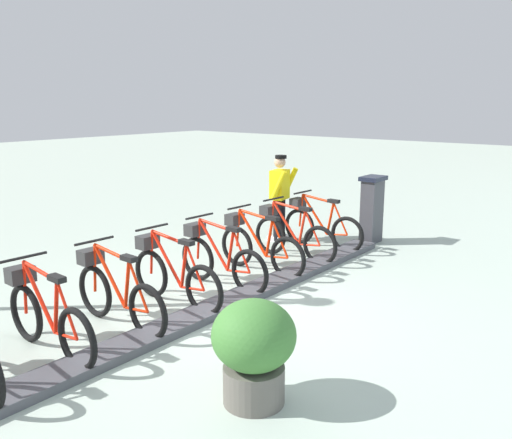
{
  "coord_description": "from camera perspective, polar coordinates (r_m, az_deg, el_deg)",
  "views": [
    {
      "loc": [
        -4.53,
        4.89,
        2.69
      ],
      "look_at": [
        0.5,
        -1.43,
        0.9
      ],
      "focal_mm": 38.1,
      "sensor_mm": 36.0,
      "label": 1
    }
  ],
  "objects": [
    {
      "name": "worker_near_rack",
      "position": [
        10.43,
        2.54,
        2.64
      ],
      "size": [
        0.5,
        0.68,
        1.66
      ],
      "color": "white",
      "rests_on": "ground"
    },
    {
      "name": "bike_docked_5",
      "position": [
        6.78,
        -14.49,
        -7.41
      ],
      "size": [
        1.72,
        0.54,
        1.02
      ],
      "color": "black",
      "rests_on": "ground"
    },
    {
      "name": "bike_docked_6",
      "position": [
        6.31,
        -21.2,
        -9.38
      ],
      "size": [
        1.72,
        0.54,
        1.02
      ],
      "color": "black",
      "rests_on": "ground"
    },
    {
      "name": "bike_docked_1",
      "position": [
        9.33,
        3.68,
        -1.56
      ],
      "size": [
        1.72,
        0.54,
        1.02
      ],
      "color": "black",
      "rests_on": "ground"
    },
    {
      "name": "bike_docked_2",
      "position": [
        8.61,
        0.19,
        -2.72
      ],
      "size": [
        1.72,
        0.54,
        1.02
      ],
      "color": "black",
      "rests_on": "ground"
    },
    {
      "name": "planter_bush",
      "position": [
        4.95,
        -0.23,
        -13.2
      ],
      "size": [
        0.76,
        0.76,
        0.97
      ],
      "color": "#59544C",
      "rests_on": "ground"
    },
    {
      "name": "payment_kiosk",
      "position": [
        10.56,
        12.06,
        1.16
      ],
      "size": [
        0.36,
        0.52,
        1.28
      ],
      "color": "#38383D",
      "rests_on": "ground"
    },
    {
      "name": "bike_docked_4",
      "position": [
        7.33,
        -8.77,
        -5.63
      ],
      "size": [
        1.72,
        0.54,
        1.02
      ],
      "color": "black",
      "rests_on": "ground"
    },
    {
      "name": "bike_docked_3",
      "position": [
        7.94,
        -3.92,
        -4.07
      ],
      "size": [
        1.72,
        0.54,
        1.02
      ],
      "color": "black",
      "rests_on": "ground"
    },
    {
      "name": "bike_docked_0",
      "position": [
        10.07,
        6.67,
        -0.57
      ],
      "size": [
        1.72,
        0.54,
        1.02
      ],
      "color": "black",
      "rests_on": "ground"
    },
    {
      "name": "dock_rail_base",
      "position": [
        7.17,
        -4.05,
        -9.15
      ],
      "size": [
        0.44,
        8.12,
        0.1
      ],
      "primitive_type": "cube",
      "color": "#47474C",
      "rests_on": "ground"
    },
    {
      "name": "ground_plane",
      "position": [
        7.18,
        -4.05,
        -9.52
      ],
      "size": [
        60.0,
        60.0,
        0.0
      ],
      "primitive_type": "plane",
      "color": "#A3B2A2"
    }
  ]
}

